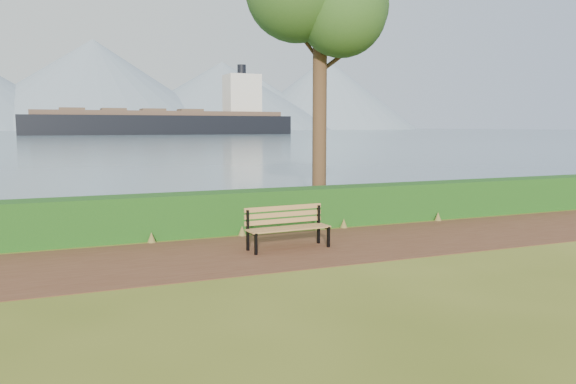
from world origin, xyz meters
name	(u,v)px	position (x,y,z in m)	size (l,w,h in m)	color
ground	(322,250)	(0.00, 0.00, 0.00)	(140.00, 140.00, 0.00)	#515D1A
path	(316,247)	(0.00, 0.30, 0.01)	(40.00, 3.40, 0.01)	#502B1B
hedge	(277,209)	(0.00, 2.60, 0.50)	(32.00, 0.85, 1.00)	#133E11
water	(70,132)	(0.00, 260.00, 0.01)	(700.00, 510.00, 0.00)	#486173
mountains	(49,89)	(-9.17, 406.05, 27.70)	(585.00, 190.00, 70.00)	gray
bench	(287,224)	(-0.63, 0.40, 0.52)	(1.82, 0.63, 0.90)	black
cargo_ship	(172,123)	(27.67, 164.37, 3.64)	(80.55, 13.47, 24.41)	black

